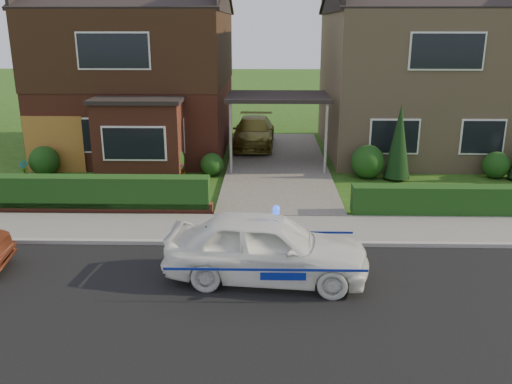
{
  "coord_description": "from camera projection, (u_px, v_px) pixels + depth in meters",
  "views": [
    {
      "loc": [
        -0.37,
        -9.45,
        5.26
      ],
      "look_at": [
        -0.66,
        3.5,
        1.26
      ],
      "focal_mm": 38.0,
      "sensor_mm": 36.0,
      "label": 1
    }
  ],
  "objects": [
    {
      "name": "ground",
      "position": [
        286.0,
        307.0,
        10.57
      ],
      "size": [
        120.0,
        120.0,
        0.0
      ],
      "primitive_type": "plane",
      "color": "#1F4E14",
      "rests_on": "ground"
    },
    {
      "name": "road",
      "position": [
        286.0,
        307.0,
        10.57
      ],
      "size": [
        60.0,
        6.0,
        0.02
      ],
      "primitive_type": "cube",
      "color": "black",
      "rests_on": "ground"
    },
    {
      "name": "kerb",
      "position": [
        282.0,
        244.0,
        13.47
      ],
      "size": [
        60.0,
        0.16,
        0.12
      ],
      "primitive_type": "cube",
      "color": "#9E9993",
      "rests_on": "ground"
    },
    {
      "name": "sidewalk",
      "position": [
        281.0,
        229.0,
        14.47
      ],
      "size": [
        60.0,
        2.0,
        0.1
      ],
      "primitive_type": "cube",
      "color": "slate",
      "rests_on": "ground"
    },
    {
      "name": "driveway",
      "position": [
        277.0,
        165.0,
        21.06
      ],
      "size": [
        3.8,
        12.0,
        0.12
      ],
      "primitive_type": "cube",
      "color": "#666059",
      "rests_on": "ground"
    },
    {
      "name": "house_left",
      "position": [
        140.0,
        61.0,
        22.85
      ],
      "size": [
        7.5,
        9.53,
        7.25
      ],
      "color": "brown",
      "rests_on": "ground"
    },
    {
      "name": "house_right",
      "position": [
        415.0,
        65.0,
        22.74
      ],
      "size": [
        7.5,
        8.06,
        7.25
      ],
      "color": "#A08362",
      "rests_on": "ground"
    },
    {
      "name": "carport_link",
      "position": [
        278.0,
        98.0,
        20.25
      ],
      "size": [
        3.8,
        3.0,
        2.77
      ],
      "color": "black",
      "rests_on": "ground"
    },
    {
      "name": "garage_door",
      "position": [
        54.0,
        145.0,
        19.95
      ],
      "size": [
        2.2,
        0.1,
        2.1
      ],
      "primitive_type": "cube",
      "color": "#8E591E",
      "rests_on": "ground"
    },
    {
      "name": "dwarf_wall",
      "position": [
        80.0,
        208.0,
        15.7
      ],
      "size": [
        7.7,
        0.25,
        0.36
      ],
      "primitive_type": "cube",
      "color": "brown",
      "rests_on": "ground"
    },
    {
      "name": "hedge_left",
      "position": [
        83.0,
        212.0,
        15.9
      ],
      "size": [
        7.5,
        0.55,
        0.9
      ],
      "primitive_type": "cube",
      "color": "black",
      "rests_on": "ground"
    },
    {
      "name": "hedge_right",
      "position": [
        482.0,
        216.0,
        15.56
      ],
      "size": [
        7.5,
        0.55,
        0.8
      ],
      "primitive_type": "cube",
      "color": "black",
      "rests_on": "ground"
    },
    {
      "name": "shrub_left_far",
      "position": [
        44.0,
        161.0,
        19.67
      ],
      "size": [
        1.08,
        1.08,
        1.08
      ],
      "primitive_type": "sphere",
      "color": "black",
      "rests_on": "ground"
    },
    {
      "name": "shrub_left_mid",
      "position": [
        166.0,
        160.0,
        19.35
      ],
      "size": [
        1.32,
        1.32,
        1.32
      ],
      "primitive_type": "sphere",
      "color": "black",
      "rests_on": "ground"
    },
    {
      "name": "shrub_left_near",
      "position": [
        212.0,
        164.0,
        19.67
      ],
      "size": [
        0.84,
        0.84,
        0.84
      ],
      "primitive_type": "sphere",
      "color": "black",
      "rests_on": "ground"
    },
    {
      "name": "shrub_right_near",
      "position": [
        368.0,
        162.0,
        19.31
      ],
      "size": [
        1.2,
        1.2,
        1.2
      ],
      "primitive_type": "sphere",
      "color": "black",
      "rests_on": "ground"
    },
    {
      "name": "shrub_right_mid",
      "position": [
        496.0,
        165.0,
        19.34
      ],
      "size": [
        0.96,
        0.96,
        0.96
      ],
      "primitive_type": "sphere",
      "color": "black",
      "rests_on": "ground"
    },
    {
      "name": "conifer_a",
      "position": [
        399.0,
        144.0,
        18.89
      ],
      "size": [
        0.9,
        0.9,
        2.6
      ],
      "primitive_type": "cone",
      "color": "black",
      "rests_on": "ground"
    },
    {
      "name": "police_car",
      "position": [
        267.0,
        248.0,
        11.51
      ],
      "size": [
        3.97,
        4.47,
        1.64
      ],
      "rotation": [
        0.0,
        0.0,
        1.47
      ],
      "color": "white",
      "rests_on": "ground"
    },
    {
      "name": "driveway_car",
      "position": [
        254.0,
        132.0,
        23.88
      ],
      "size": [
        1.91,
        4.39,
        1.26
      ],
      "primitive_type": "imported",
      "rotation": [
        0.0,
        0.0,
        -0.03
      ],
      "color": "olive",
      "rests_on": "driveway"
    },
    {
      "name": "potted_plant_a",
      "position": [
        24.0,
        170.0,
        19.19
      ],
      "size": [
        0.42,
        0.33,
        0.7
      ],
      "primitive_type": "imported",
      "rotation": [
        0.0,
        0.0,
        -0.25
      ],
      "color": "gray",
      "rests_on": "ground"
    },
    {
      "name": "potted_plant_b",
      "position": [
        19.0,
        189.0,
        16.69
      ],
      "size": [
        0.55,
        0.49,
        0.82
      ],
      "primitive_type": "imported",
      "rotation": [
        0.0,
        0.0,
        0.32
      ],
      "color": "gray",
      "rests_on": "ground"
    },
    {
      "name": "potted_plant_c",
      "position": [
        180.0,
        170.0,
        19.14
      ],
      "size": [
        0.41,
        0.41,
        0.68
      ],
      "primitive_type": "imported",
      "rotation": [
        0.0,
        0.0,
        1.49
      ],
      "color": "gray",
      "rests_on": "ground"
    }
  ]
}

